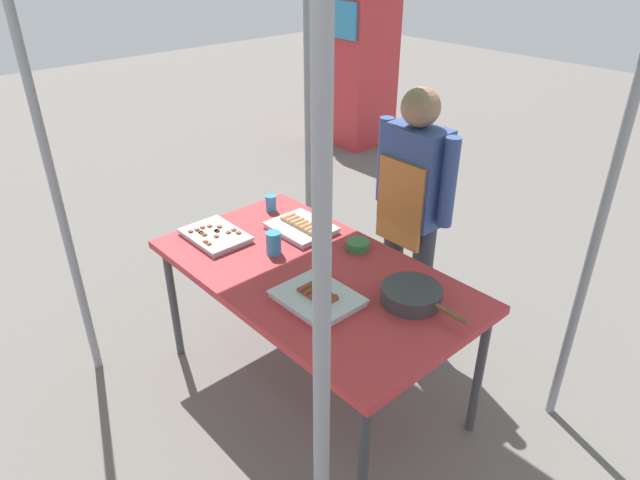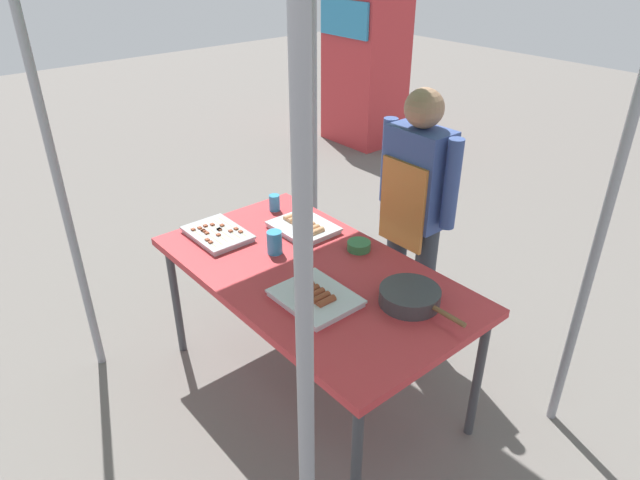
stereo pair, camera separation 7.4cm
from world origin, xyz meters
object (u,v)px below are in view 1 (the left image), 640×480
object	(u,v)px
stall_table	(312,280)
cooking_wok	(412,294)
drink_cup_by_wok	(274,243)
condiment_bowl	(357,245)
neighbor_stall_left	(353,64)
vendor_woman	(412,200)
tray_grilled_sausages	(317,298)
tray_pork_links	(301,227)
tray_meat_skewers	(215,236)
drink_cup_near_edge	(271,203)

from	to	relation	value
stall_table	cooking_wok	xyz separation A→B (m)	(0.49, 0.15, 0.09)
stall_table	cooking_wok	size ratio (longest dim) A/B	3.73
stall_table	drink_cup_by_wok	distance (m)	0.28
condiment_bowl	neighbor_stall_left	distance (m)	3.90
drink_cup_by_wok	vendor_woman	distance (m)	0.82
cooking_wok	tray_grilled_sausages	bearing A→B (deg)	-132.58
condiment_bowl	vendor_woman	xyz separation A→B (m)	(-0.02, 0.44, 0.11)
tray_grilled_sausages	tray_pork_links	distance (m)	0.67
stall_table	tray_grilled_sausages	world-z (taller)	tray_grilled_sausages
condiment_bowl	cooking_wok	bearing A→B (deg)	-17.60
tray_meat_skewers	stall_table	bearing A→B (deg)	16.31
drink_cup_near_edge	neighbor_stall_left	world-z (taller)	neighbor_stall_left
condiment_bowl	drink_cup_by_wok	xyz separation A→B (m)	(-0.25, -0.35, 0.04)
drink_cup_near_edge	condiment_bowl	bearing A→B (deg)	4.97
condiment_bowl	stall_table	bearing A→B (deg)	-89.57
drink_cup_by_wok	tray_meat_skewers	bearing A→B (deg)	-157.86
tray_meat_skewers	condiment_bowl	bearing A→B (deg)	39.55
stall_table	tray_meat_skewers	size ratio (longest dim) A/B	4.48
tray_meat_skewers	neighbor_stall_left	size ratio (longest dim) A/B	0.21
condiment_bowl	tray_grilled_sausages	bearing A→B (deg)	-65.66
stall_table	condiment_bowl	distance (m)	0.32
drink_cup_near_edge	neighbor_stall_left	xyz separation A→B (m)	(-2.13, 2.79, 0.06)
tray_grilled_sausages	vendor_woman	world-z (taller)	vendor_woman
tray_pork_links	condiment_bowl	distance (m)	0.36
cooking_wok	drink_cup_by_wok	world-z (taller)	drink_cup_by_wok
tray_meat_skewers	tray_pork_links	size ratio (longest dim) A/B	1.06
drink_cup_by_wok	vendor_woman	world-z (taller)	vendor_woman
tray_pork_links	drink_cup_near_edge	distance (m)	0.31
drink_cup_by_wok	neighbor_stall_left	world-z (taller)	neighbor_stall_left
condiment_bowl	drink_cup_by_wok	bearing A→B (deg)	-125.90
tray_meat_skewers	vendor_woman	world-z (taller)	vendor_woman
tray_grilled_sausages	drink_cup_near_edge	xyz separation A→B (m)	(-0.86, 0.40, 0.03)
cooking_wok	drink_cup_near_edge	size ratio (longest dim) A/B	4.52
tray_pork_links	vendor_woman	size ratio (longest dim) A/B	0.22
tray_meat_skewers	vendor_woman	xyz separation A→B (m)	(0.57, 0.92, 0.11)
stall_table	tray_grilled_sausages	bearing A→B (deg)	-36.12
drink_cup_by_wok	tray_grilled_sausages	bearing A→B (deg)	-13.99
tray_grilled_sausages	neighbor_stall_left	xyz separation A→B (m)	(-2.98, 3.20, 0.09)
condiment_bowl	neighbor_stall_left	size ratio (longest dim) A/B	0.07
condiment_bowl	drink_cup_near_edge	bearing A→B (deg)	-175.03
tray_meat_skewers	tray_pork_links	world-z (taller)	tray_pork_links
tray_pork_links	drink_cup_near_edge	world-z (taller)	drink_cup_near_edge
tray_grilled_sausages	vendor_woman	size ratio (longest dim) A/B	0.24
tray_meat_skewers	vendor_woman	bearing A→B (deg)	58.38
condiment_bowl	drink_cup_near_edge	world-z (taller)	drink_cup_near_edge
drink_cup_by_wok	vendor_woman	xyz separation A→B (m)	(0.23, 0.78, 0.07)
tray_grilled_sausages	stall_table	bearing A→B (deg)	143.88
neighbor_stall_left	cooking_wok	bearing A→B (deg)	-41.57
drink_cup_near_edge	vendor_woman	xyz separation A→B (m)	(0.63, 0.49, 0.08)
drink_cup_by_wok	vendor_woman	bearing A→B (deg)	73.38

